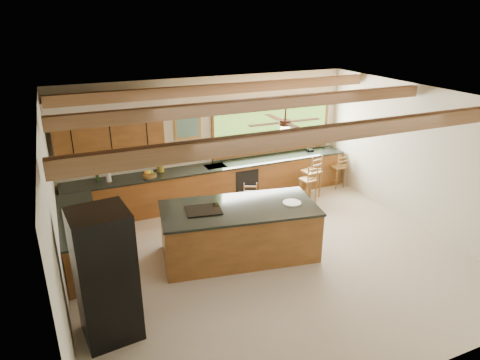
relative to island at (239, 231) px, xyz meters
name	(u,v)px	position (x,y,z in m)	size (l,w,h in m)	color
ground	(270,258)	(0.48, -0.37, -0.51)	(7.20, 7.20, 0.00)	#BBAC9B
room_shell	(249,139)	(0.31, 0.28, 1.71)	(7.27, 6.54, 3.02)	beige
counter_run	(188,195)	(-0.33, 2.15, -0.04)	(7.12, 3.10, 1.27)	brown
island	(239,231)	(0.00, 0.00, 0.00)	(3.09, 1.84, 1.03)	brown
refrigerator	(106,276)	(-2.57, -1.25, 0.48)	(0.84, 0.82, 1.96)	black
bar_stool_a	(251,198)	(0.79, 1.18, 0.07)	(0.45, 0.45, 0.97)	brown
bar_stool_b	(313,173)	(2.78, 1.77, 0.16)	(0.47, 0.47, 1.12)	brown
bar_stool_c	(310,181)	(2.53, 1.52, 0.07)	(0.38, 0.38, 0.98)	brown
bar_stool_d	(339,168)	(3.77, 2.03, 0.07)	(0.36, 0.36, 0.97)	brown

